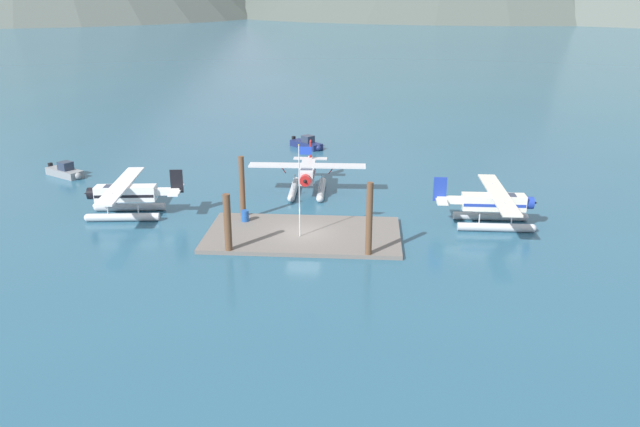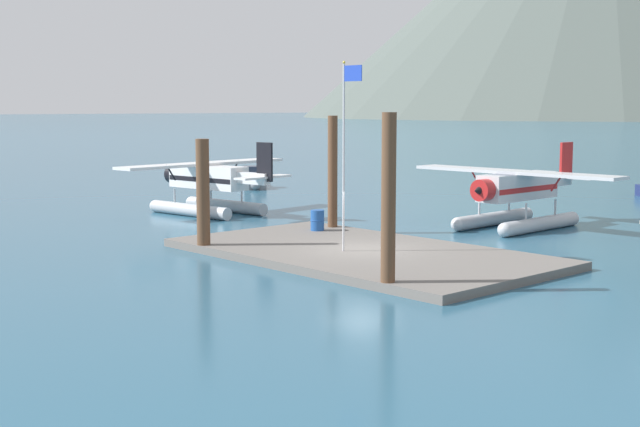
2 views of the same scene
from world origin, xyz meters
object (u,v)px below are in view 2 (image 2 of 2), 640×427
Objects in this scene: flagpole at (346,136)px; boat_grey_open_west at (252,181)px; seaplane_silver_bow_centre at (517,194)px; fuel_drum at (317,220)px; seaplane_white_port_fwd at (208,184)px.

boat_grey_open_west is at bearing 148.76° from flagpole.
flagpole is 11.95m from seaplane_silver_bow_centre.
fuel_drum is 0.08× the size of seaplane_white_port_fwd.
fuel_drum is at bearing 148.50° from flagpole.
seaplane_silver_bow_centre is 24.61m from boat_grey_open_west.
fuel_drum is 0.08× the size of seaplane_silver_bow_centre.
seaplane_white_port_fwd is at bearing -46.72° from boat_grey_open_west.
fuel_drum is 10.09m from seaplane_white_port_fwd.
seaplane_white_port_fwd reaches higher than boat_grey_open_west.
seaplane_silver_bow_centre is (-0.62, 11.56, -2.95)m from flagpole.
seaplane_white_port_fwd is (-14.68, 4.23, -2.95)m from flagpole.
seaplane_white_port_fwd is 15.85m from seaplane_silver_bow_centre.
flagpole is 7.83× the size of fuel_drum.
seaplane_silver_bow_centre is at bearing -8.35° from boat_grey_open_west.
flagpole is at bearing -31.50° from fuel_drum.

